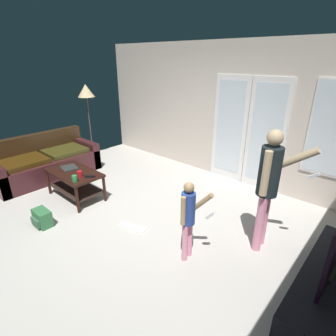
{
  "coord_description": "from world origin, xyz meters",
  "views": [
    {
      "loc": [
        2.85,
        -2.24,
        2.36
      ],
      "look_at": [
        0.74,
        0.13,
        1.03
      ],
      "focal_mm": 28.3,
      "sensor_mm": 36.0,
      "label": 1
    }
  ],
  "objects_px": {
    "loose_keyboard": "(132,227)",
    "laptop_closed": "(69,168)",
    "coffee_table": "(75,179)",
    "cup_by_laptop": "(75,179)",
    "floor_lamp": "(86,94)",
    "backpack": "(42,218)",
    "person_adult": "(269,181)",
    "cup_near_edge": "(80,174)",
    "tv_remote_black": "(90,176)",
    "leather_couch": "(45,163)",
    "person_child": "(189,215)",
    "tv_stand": "(326,287)"
  },
  "relations": [
    {
      "from": "person_adult",
      "to": "cup_near_edge",
      "type": "bearing_deg",
      "value": -161.23
    },
    {
      "from": "loose_keyboard",
      "to": "laptop_closed",
      "type": "bearing_deg",
      "value": -179.39
    },
    {
      "from": "person_adult",
      "to": "loose_keyboard",
      "type": "relative_size",
      "value": 3.51
    },
    {
      "from": "tv_stand",
      "to": "floor_lamp",
      "type": "height_order",
      "value": "floor_lamp"
    },
    {
      "from": "coffee_table",
      "to": "floor_lamp",
      "type": "distance_m",
      "value": 2.48
    },
    {
      "from": "floor_lamp",
      "to": "backpack",
      "type": "height_order",
      "value": "floor_lamp"
    },
    {
      "from": "leather_couch",
      "to": "floor_lamp",
      "type": "bearing_deg",
      "value": 103.21
    },
    {
      "from": "leather_couch",
      "to": "person_adult",
      "type": "relative_size",
      "value": 1.28
    },
    {
      "from": "loose_keyboard",
      "to": "cup_by_laptop",
      "type": "distance_m",
      "value": 1.23
    },
    {
      "from": "tv_stand",
      "to": "floor_lamp",
      "type": "xyz_separation_m",
      "value": [
        -5.57,
        0.92,
        1.37
      ]
    },
    {
      "from": "cup_by_laptop",
      "to": "tv_remote_black",
      "type": "bearing_deg",
      "value": 85.0
    },
    {
      "from": "coffee_table",
      "to": "cup_near_edge",
      "type": "xyz_separation_m",
      "value": [
        0.27,
        -0.04,
        0.19
      ]
    },
    {
      "from": "laptop_closed",
      "to": "cup_near_edge",
      "type": "distance_m",
      "value": 0.47
    },
    {
      "from": "tv_stand",
      "to": "person_child",
      "type": "bearing_deg",
      "value": -164.04
    },
    {
      "from": "floor_lamp",
      "to": "tv_remote_black",
      "type": "xyz_separation_m",
      "value": [
        2.05,
        -1.36,
        -1.05
      ]
    },
    {
      "from": "floor_lamp",
      "to": "tv_remote_black",
      "type": "relative_size",
      "value": 10.5
    },
    {
      "from": "backpack",
      "to": "cup_by_laptop",
      "type": "relative_size",
      "value": 2.9
    },
    {
      "from": "person_child",
      "to": "cup_near_edge",
      "type": "xyz_separation_m",
      "value": [
        -2.2,
        -0.13,
        -0.08
      ]
    },
    {
      "from": "coffee_table",
      "to": "backpack",
      "type": "bearing_deg",
      "value": -63.47
    },
    {
      "from": "cup_near_edge",
      "to": "cup_by_laptop",
      "type": "xyz_separation_m",
      "value": [
        0.12,
        -0.16,
        0.0
      ]
    },
    {
      "from": "coffee_table",
      "to": "person_adult",
      "type": "xyz_separation_m",
      "value": [
        3.06,
        0.91,
        0.6
      ]
    },
    {
      "from": "coffee_table",
      "to": "laptop_closed",
      "type": "relative_size",
      "value": 3.52
    },
    {
      "from": "person_adult",
      "to": "cup_near_edge",
      "type": "distance_m",
      "value": 2.98
    },
    {
      "from": "floor_lamp",
      "to": "laptop_closed",
      "type": "distance_m",
      "value": 2.27
    },
    {
      "from": "floor_lamp",
      "to": "backpack",
      "type": "distance_m",
      "value": 3.36
    },
    {
      "from": "tv_stand",
      "to": "tv_remote_black",
      "type": "xyz_separation_m",
      "value": [
        -3.52,
        -0.44,
        0.32
      ]
    },
    {
      "from": "person_adult",
      "to": "person_child",
      "type": "height_order",
      "value": "person_adult"
    },
    {
      "from": "person_child",
      "to": "loose_keyboard",
      "type": "height_order",
      "value": "person_child"
    },
    {
      "from": "leather_couch",
      "to": "coffee_table",
      "type": "height_order",
      "value": "leather_couch"
    },
    {
      "from": "tv_stand",
      "to": "person_child",
      "type": "height_order",
      "value": "person_child"
    },
    {
      "from": "backpack",
      "to": "cup_near_edge",
      "type": "xyz_separation_m",
      "value": [
        -0.13,
        0.78,
        0.43
      ]
    },
    {
      "from": "coffee_table",
      "to": "floor_lamp",
      "type": "height_order",
      "value": "floor_lamp"
    },
    {
      "from": "loose_keyboard",
      "to": "person_adult",
      "type": "bearing_deg",
      "value": 28.57
    },
    {
      "from": "floor_lamp",
      "to": "loose_keyboard",
      "type": "bearing_deg",
      "value": -24.1
    },
    {
      "from": "loose_keyboard",
      "to": "tv_remote_black",
      "type": "height_order",
      "value": "tv_remote_black"
    },
    {
      "from": "loose_keyboard",
      "to": "tv_remote_black",
      "type": "relative_size",
      "value": 2.7
    },
    {
      "from": "cup_near_edge",
      "to": "person_child",
      "type": "bearing_deg",
      "value": 3.32
    },
    {
      "from": "backpack",
      "to": "cup_near_edge",
      "type": "relative_size",
      "value": 3.17
    },
    {
      "from": "backpack",
      "to": "tv_remote_black",
      "type": "distance_m",
      "value": 0.97
    },
    {
      "from": "person_child",
      "to": "cup_by_laptop",
      "type": "bearing_deg",
      "value": -172.13
    },
    {
      "from": "coffee_table",
      "to": "tv_remote_black",
      "type": "height_order",
      "value": "tv_remote_black"
    },
    {
      "from": "laptop_closed",
      "to": "cup_near_edge",
      "type": "bearing_deg",
      "value": 5.33
    },
    {
      "from": "loose_keyboard",
      "to": "cup_by_laptop",
      "type": "relative_size",
      "value": 4.18
    },
    {
      "from": "tv_remote_black",
      "to": "leather_couch",
      "type": "bearing_deg",
      "value": 135.91
    },
    {
      "from": "backpack",
      "to": "leather_couch",
      "type": "bearing_deg",
      "value": 152.78
    },
    {
      "from": "cup_by_laptop",
      "to": "person_adult",
      "type": "bearing_deg",
      "value": 22.52
    },
    {
      "from": "tv_stand",
      "to": "loose_keyboard",
      "type": "distance_m",
      "value": 2.51
    },
    {
      "from": "coffee_table",
      "to": "laptop_closed",
      "type": "xyz_separation_m",
      "value": [
        -0.19,
        0.02,
        0.15
      ]
    },
    {
      "from": "tv_stand",
      "to": "cup_near_edge",
      "type": "bearing_deg",
      "value": -171.53
    },
    {
      "from": "tv_remote_black",
      "to": "loose_keyboard",
      "type": "bearing_deg",
      "value": -45.28
    }
  ]
}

